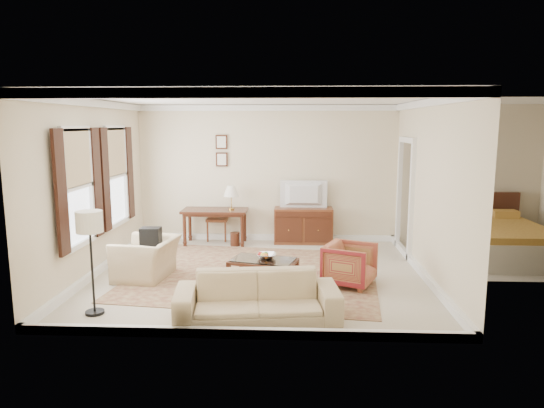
# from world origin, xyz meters

# --- Properties ---
(room_shell) EXTENTS (5.51, 5.01, 2.91)m
(room_shell) POSITION_xyz_m (0.00, 0.00, 2.47)
(room_shell) COLOR beige
(room_shell) RESTS_ON ground
(annex_bedroom) EXTENTS (3.00, 2.70, 2.90)m
(annex_bedroom) POSITION_xyz_m (4.49, 1.15, 0.34)
(annex_bedroom) COLOR beige
(annex_bedroom) RESTS_ON ground
(window_front) EXTENTS (0.12, 1.56, 1.80)m
(window_front) POSITION_xyz_m (-2.70, -0.70, 1.55)
(window_front) COLOR #CCB284
(window_front) RESTS_ON room_shell
(window_rear) EXTENTS (0.12, 1.56, 1.80)m
(window_rear) POSITION_xyz_m (-2.70, 0.90, 1.55)
(window_rear) COLOR #CCB284
(window_rear) RESTS_ON room_shell
(doorway) EXTENTS (0.10, 1.12, 2.25)m
(doorway) POSITION_xyz_m (2.71, 1.50, 1.08)
(doorway) COLOR white
(doorway) RESTS_ON room_shell
(rug) EXTENTS (4.36, 3.86, 0.01)m
(rug) POSITION_xyz_m (-0.08, 0.00, 0.01)
(rug) COLOR maroon
(rug) RESTS_ON room_shell
(writing_desk) EXTENTS (1.35, 0.67, 0.74)m
(writing_desk) POSITION_xyz_m (-1.08, 2.06, 0.63)
(writing_desk) COLOR #3B1B11
(writing_desk) RESTS_ON room_shell
(desk_chair) EXTENTS (0.52, 0.52, 1.05)m
(desk_chair) POSITION_xyz_m (-1.08, 2.41, 0.53)
(desk_chair) COLOR brown
(desk_chair) RESTS_ON room_shell
(desk_lamp) EXTENTS (0.32, 0.32, 0.50)m
(desk_lamp) POSITION_xyz_m (-0.73, 2.06, 0.99)
(desk_lamp) COLOR silver
(desk_lamp) RESTS_ON writing_desk
(framed_prints) EXTENTS (0.25, 0.04, 0.68)m
(framed_prints) POSITION_xyz_m (-0.98, 2.47, 1.94)
(framed_prints) COLOR #3B1B11
(framed_prints) RESTS_ON room_shell
(sideboard) EXTENTS (1.22, 0.47, 0.75)m
(sideboard) POSITION_xyz_m (0.78, 2.23, 0.38)
(sideboard) COLOR brown
(sideboard) RESTS_ON room_shell
(tv) EXTENTS (0.94, 0.54, 0.12)m
(tv) POSITION_xyz_m (0.78, 2.21, 1.22)
(tv) COLOR black
(tv) RESTS_ON sideboard
(coffee_table) EXTENTS (1.13, 0.84, 0.43)m
(coffee_table) POSITION_xyz_m (0.10, -0.57, 0.32)
(coffee_table) COLOR #3B1B11
(coffee_table) RESTS_ON room_shell
(fruit_bowl) EXTENTS (0.42, 0.42, 0.10)m
(fruit_bowl) POSITION_xyz_m (0.15, -0.51, 0.48)
(fruit_bowl) COLOR silver
(fruit_bowl) RESTS_ON coffee_table
(book_a) EXTENTS (0.28, 0.08, 0.38)m
(book_a) POSITION_xyz_m (0.06, -0.47, 0.17)
(book_a) COLOR brown
(book_a) RESTS_ON coffee_table
(book_b) EXTENTS (0.27, 0.13, 0.38)m
(book_b) POSITION_xyz_m (0.30, -0.62, 0.16)
(book_b) COLOR brown
(book_b) RESTS_ON coffee_table
(striped_armchair) EXTENTS (0.90, 0.92, 0.73)m
(striped_armchair) POSITION_xyz_m (1.45, -0.49, 0.37)
(striped_armchair) COLOR maroon
(striped_armchair) RESTS_ON room_shell
(club_armchair) EXTENTS (0.77, 1.07, 0.88)m
(club_armchair) POSITION_xyz_m (-1.83, -0.26, 0.44)
(club_armchair) COLOR #CEAE8B
(club_armchair) RESTS_ON room_shell
(backpack) EXTENTS (0.31, 0.37, 0.40)m
(backpack) POSITION_xyz_m (-1.76, -0.22, 0.68)
(backpack) COLOR black
(backpack) RESTS_ON club_armchair
(sofa) EXTENTS (2.14, 0.84, 0.81)m
(sofa) POSITION_xyz_m (0.12, -1.93, 0.41)
(sofa) COLOR #CEAE8B
(sofa) RESTS_ON room_shell
(floor_lamp) EXTENTS (0.34, 0.34, 1.39)m
(floor_lamp) POSITION_xyz_m (-2.06, -1.82, 1.15)
(floor_lamp) COLOR black
(floor_lamp) RESTS_ON room_shell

